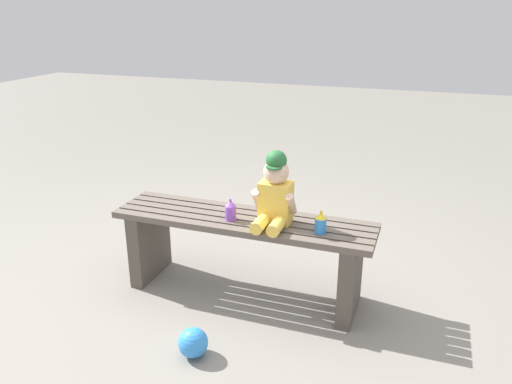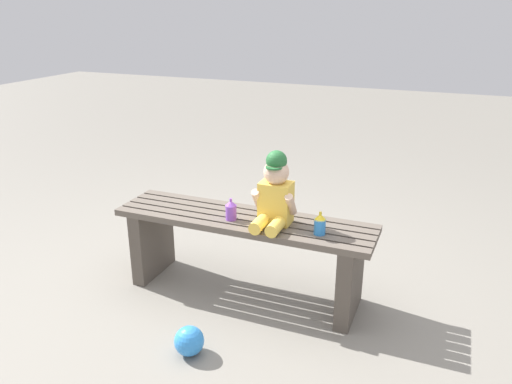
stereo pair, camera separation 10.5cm
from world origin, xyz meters
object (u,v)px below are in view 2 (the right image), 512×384
(sippy_cup_left, at_px, (231,210))
(park_bench, at_px, (244,244))
(child_figure, at_px, (275,193))
(toy_ball, at_px, (189,341))
(sippy_cup_right, at_px, (320,224))

(sippy_cup_left, bearing_deg, park_bench, 48.07)
(child_figure, relative_size, toy_ball, 2.78)
(child_figure, bearing_deg, park_bench, 175.05)
(sippy_cup_right, bearing_deg, child_figure, 171.34)
(sippy_cup_right, xyz_separation_m, toy_ball, (-0.48, -0.56, -0.46))
(park_bench, height_order, child_figure, child_figure)
(child_figure, distance_m, sippy_cup_left, 0.27)
(toy_ball, bearing_deg, sippy_cup_left, 92.69)
(park_bench, bearing_deg, child_figure, -4.95)
(child_figure, relative_size, sippy_cup_left, 3.26)
(child_figure, bearing_deg, toy_ball, -109.65)
(park_bench, xyz_separation_m, sippy_cup_right, (0.45, -0.06, 0.22))
(child_figure, bearing_deg, sippy_cup_left, -170.58)
(park_bench, distance_m, toy_ball, 0.66)
(sippy_cup_left, xyz_separation_m, toy_ball, (0.03, -0.56, -0.46))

